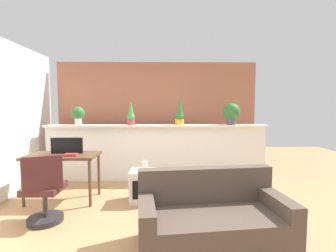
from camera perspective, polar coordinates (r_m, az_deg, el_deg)
ground_plane at (r=3.22m, az=-3.84°, el=-23.23°), size 12.00×12.00×0.00m
divider_wall at (r=4.94m, az=-2.75°, el=-6.54°), size 4.44×0.16×1.10m
plant_shelf at (r=4.82m, az=-2.79°, el=0.06°), size 4.44×0.29×0.04m
brick_wall_behind at (r=5.45m, az=-2.59°, el=1.90°), size 4.44×0.10×2.50m
potted_plant_0 at (r=5.11m, az=-20.70°, el=2.66°), size 0.26×0.26×0.37m
potted_plant_1 at (r=4.81m, az=-8.88°, el=2.78°), size 0.15×0.15×0.48m
potted_plant_2 at (r=4.81m, az=2.78°, el=2.98°), size 0.18×0.18×0.52m
potted_plant_3 at (r=5.00m, az=14.96°, el=3.12°), size 0.34×0.34×0.44m
desk at (r=4.18m, az=-23.89°, el=-7.35°), size 1.10×0.60×0.75m
tv_monitor at (r=4.20m, az=-23.03°, el=-4.32°), size 0.50×0.04×0.26m
office_chair at (r=3.53m, az=-27.47°, el=-14.30°), size 0.51×0.52×0.91m
side_cube_shelf at (r=3.92m, az=-6.04°, el=-14.05°), size 0.40×0.41×0.50m
vase_on_shelf at (r=3.85m, az=-5.57°, el=-9.34°), size 0.07×0.07×0.15m
book_on_desk at (r=3.97m, az=-22.21°, el=-6.40°), size 0.19×0.12×0.04m
couch at (r=2.79m, az=10.42°, el=-21.41°), size 1.63×0.92×0.80m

